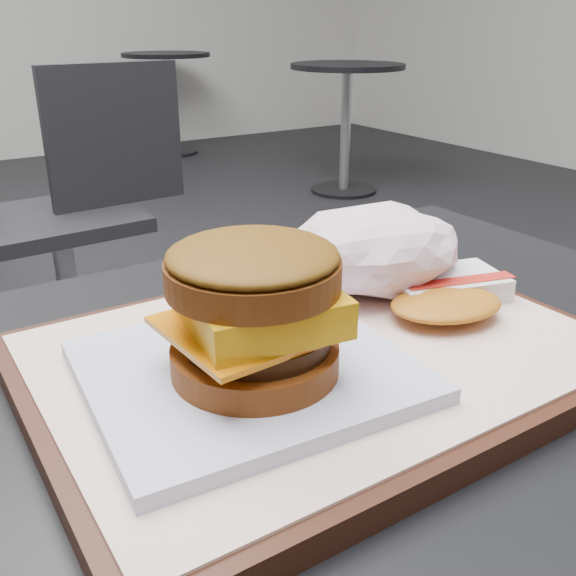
# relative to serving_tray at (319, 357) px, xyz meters

# --- Properties ---
(serving_tray) EXTENTS (0.38, 0.28, 0.02)m
(serving_tray) POSITION_rel_serving_tray_xyz_m (0.00, 0.00, 0.00)
(serving_tray) COLOR black
(serving_tray) RESTS_ON customer_table
(breakfast_sandwich) EXTENTS (0.20, 0.18, 0.09)m
(breakfast_sandwich) POSITION_rel_serving_tray_xyz_m (-0.06, -0.02, 0.05)
(breakfast_sandwich) COLOR white
(breakfast_sandwich) RESTS_ON serving_tray
(hash_brown) EXTENTS (0.13, 0.11, 0.02)m
(hash_brown) POSITION_rel_serving_tray_xyz_m (0.12, -0.00, 0.02)
(hash_brown) COLOR silver
(hash_brown) RESTS_ON serving_tray
(crumpled_wrapper) EXTENTS (0.15, 0.12, 0.07)m
(crumpled_wrapper) POSITION_rel_serving_tray_xyz_m (0.10, 0.06, 0.04)
(crumpled_wrapper) COLOR white
(crumpled_wrapper) RESTS_ON serving_tray
(neighbor_chair) EXTENTS (0.61, 0.44, 0.88)m
(neighbor_chair) POSITION_rel_serving_tray_xyz_m (0.24, 1.53, -0.27)
(neighbor_chair) COLOR #A8A8AE
(neighbor_chair) RESTS_ON ground
(bg_table_near) EXTENTS (0.66, 0.66, 0.75)m
(bg_table_near) POSITION_rel_serving_tray_xyz_m (2.17, 2.76, -0.22)
(bg_table_near) COLOR black
(bg_table_near) RESTS_ON ground
(bg_table_far) EXTENTS (0.66, 0.66, 0.75)m
(bg_table_far) POSITION_rel_serving_tray_xyz_m (1.77, 4.46, -0.22)
(bg_table_far) COLOR black
(bg_table_far) RESTS_ON ground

